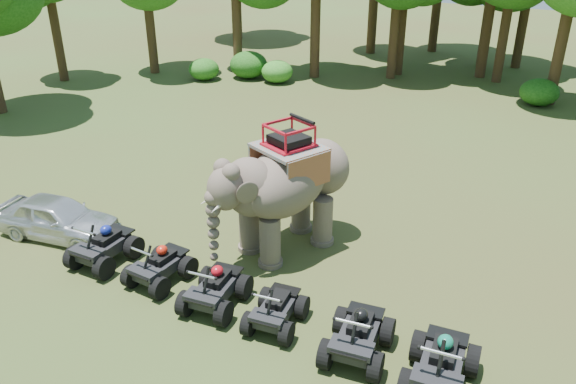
% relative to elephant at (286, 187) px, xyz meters
% --- Properties ---
extents(ground, '(110.00, 110.00, 0.00)m').
position_rel_elephant_xyz_m(ground, '(0.24, -1.53, -1.85)').
color(ground, '#47381E').
rests_on(ground, ground).
extents(elephant, '(3.42, 4.80, 3.69)m').
position_rel_elephant_xyz_m(elephant, '(0.00, 0.00, 0.00)').
color(elephant, brown).
rests_on(elephant, ground).
extents(parked_car, '(3.84, 2.15, 1.23)m').
position_rel_elephant_xyz_m(parked_car, '(-5.99, -2.86, -1.23)').
color(parked_car, silver).
rests_on(parked_car, ground).
extents(atv_0, '(1.36, 1.81, 1.30)m').
position_rel_elephant_xyz_m(atv_0, '(-3.79, -3.18, -1.20)').
color(atv_0, black).
rests_on(atv_0, ground).
extents(atv_1, '(1.22, 1.65, 1.21)m').
position_rel_elephant_xyz_m(atv_1, '(-1.90, -3.11, -1.24)').
color(atv_1, black).
rests_on(atv_1, ground).
extents(atv_2, '(1.48, 1.86, 1.26)m').
position_rel_elephant_xyz_m(atv_2, '(-0.08, -3.21, -1.22)').
color(atv_2, black).
rests_on(atv_2, ground).
extents(atv_3, '(1.34, 1.69, 1.14)m').
position_rel_elephant_xyz_m(atv_3, '(1.54, -3.11, -1.28)').
color(atv_3, black).
rests_on(atv_3, ground).
extents(atv_4, '(1.55, 1.95, 1.31)m').
position_rel_elephant_xyz_m(atv_4, '(3.53, -3.06, -1.19)').
color(atv_4, black).
rests_on(atv_4, ground).
extents(atv_5, '(1.58, 2.02, 1.38)m').
position_rel_elephant_xyz_m(atv_5, '(5.30, -3.08, -1.15)').
color(atv_5, black).
rests_on(atv_5, ground).
extents(tree_1, '(5.61, 5.61, 8.02)m').
position_rel_elephant_xyz_m(tree_1, '(4.52, 18.52, 2.16)').
color(tree_1, '#195114').
rests_on(tree_1, ground).
extents(tree_22, '(4.69, 4.69, 6.70)m').
position_rel_elephant_xyz_m(tree_22, '(-20.30, 9.33, 1.51)').
color(tree_22, '#195114').
rests_on(tree_22, ground).
extents(tree_23, '(5.48, 5.48, 7.82)m').
position_rel_elephant_xyz_m(tree_23, '(-17.03, 13.33, 2.07)').
color(tree_23, '#195114').
rests_on(tree_23, ground).
extents(tree_24, '(5.42, 5.42, 7.75)m').
position_rel_elephant_xyz_m(tree_24, '(-12.45, 15.60, 2.03)').
color(tree_24, '#195114').
rests_on(tree_24, ground).
extents(tree_26, '(5.07, 5.07, 7.24)m').
position_rel_elephant_xyz_m(tree_26, '(-4.22, 19.29, 1.77)').
color(tree_26, '#195114').
rests_on(tree_26, ground).
extents(tree_29, '(5.37, 5.37, 7.67)m').
position_rel_elephant_xyz_m(tree_29, '(1.32, 21.53, 1.99)').
color(tree_29, '#195114').
rests_on(tree_29, ground).
extents(tree_32, '(5.07, 5.07, 7.24)m').
position_rel_elephant_xyz_m(tree_32, '(-0.43, 25.18, 1.78)').
color(tree_32, '#195114').
rests_on(tree_32, ground).
extents(tree_33, '(5.79, 5.79, 8.27)m').
position_rel_elephant_xyz_m(tree_33, '(-4.18, 20.34, 2.29)').
color(tree_33, '#195114').
rests_on(tree_33, ground).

